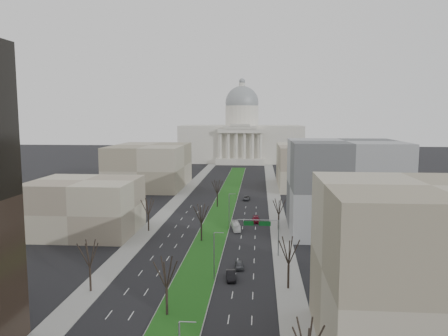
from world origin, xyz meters
The scene contains 25 objects.
ground centered at (0.00, 120.00, 0.00)m, with size 600.00×600.00×0.00m, color black.
median centered at (0.00, 118.99, 0.10)m, with size 8.00×222.03×0.20m.
sidewalk_left centered at (-17.50, 95.00, 0.07)m, with size 5.00×330.00×0.15m, color gray.
sidewalk_right centered at (17.50, 95.00, 0.07)m, with size 5.00×330.00×0.15m, color gray.
capitol centered at (0.00, 269.59, 16.31)m, with size 80.00×46.00×55.00m.
building_beige_left centered at (-33.00, 85.00, 7.00)m, with size 26.00×22.00×14.00m, color gray.
building_tan_right centered at (33.00, 32.00, 11.00)m, with size 26.00×24.00×22.00m, color gray.
building_grey_right centered at (34.00, 92.00, 12.00)m, with size 28.00×26.00×24.00m, color #585A5D.
building_far_left centered at (-35.00, 160.00, 9.00)m, with size 30.00×40.00×18.00m, color gray.
building_far_right centered at (35.00, 165.00, 9.00)m, with size 30.00×40.00×18.00m, color gray.
tree_left_mid centered at (-17.20, 48.00, 7.00)m, with size 5.40×5.40×9.72m.
tree_left_far centered at (-17.20, 88.00, 6.84)m, with size 5.28×5.28×9.50m.
tree_right_mid centered at (17.20, 52.00, 7.16)m, with size 5.52×5.52×9.94m.
tree_right_far centered at (17.20, 92.00, 6.53)m, with size 5.04×5.04×9.07m.
tree_median_a centered at (-2.00, 40.00, 7.00)m, with size 5.40×5.40×9.72m.
tree_median_b centered at (-2.00, 80.00, 7.00)m, with size 5.40×5.40×9.72m.
tree_median_c centered at (-2.00, 120.00, 7.00)m, with size 5.40×5.40×9.72m.
streetlamp_median_b centered at (3.76, 55.00, 4.81)m, with size 1.90×0.20×9.16m.
streetlamp_median_c centered at (3.76, 95.00, 4.81)m, with size 1.90×0.20×9.16m.
mast_arm_signs centered at (13.49, 70.03, 6.11)m, with size 9.12×0.24×8.09m.
car_grey_near centered at (8.07, 61.67, 0.70)m, with size 1.66×4.12×1.40m, color #494B50.
car_black centered at (6.79, 55.59, 0.81)m, with size 1.72×4.93×1.62m, color black.
car_red centered at (11.07, 100.42, 0.74)m, with size 2.08×5.12×1.49m, color maroon.
car_grey_far centered at (7.26, 133.16, 0.70)m, with size 2.33×5.06×1.41m, color #44454B.
box_van centered at (5.80, 91.28, 1.05)m, with size 1.77×7.57×2.11m, color white.
Camera 1 is at (11.89, -22.78, 30.49)m, focal length 35.00 mm.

